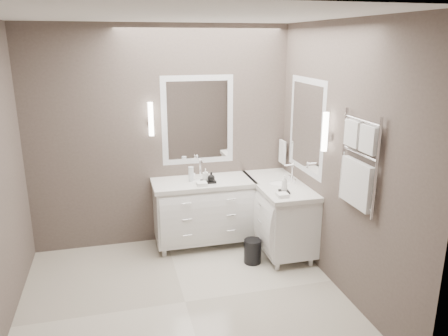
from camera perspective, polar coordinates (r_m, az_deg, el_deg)
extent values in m
cube|color=beige|center=(4.56, -5.09, -17.08)|extent=(3.20, 3.00, 0.01)
cube|color=white|center=(3.81, -6.17, 19.35)|extent=(3.20, 3.00, 0.01)
cube|color=#534842|center=(5.42, -8.12, 3.93)|extent=(3.20, 0.01, 2.70)
cube|color=#534842|center=(2.60, -0.20, -9.89)|extent=(3.20, 0.01, 2.70)
cube|color=#534842|center=(4.50, 15.04, 0.96)|extent=(0.01, 3.00, 2.70)
cube|color=white|center=(5.49, -2.71, -5.61)|extent=(1.20, 0.55, 0.70)
cube|color=silver|center=(5.36, -2.76, -1.89)|extent=(1.24, 0.59, 0.05)
ellipsoid|color=white|center=(5.37, -2.76, -2.04)|extent=(0.36, 0.28, 0.12)
cylinder|color=white|center=(5.47, -3.13, -0.04)|extent=(0.02, 0.02, 0.22)
cube|color=white|center=(5.44, 7.12, -5.95)|extent=(0.55, 1.20, 0.70)
cube|color=silver|center=(5.31, 7.26, -2.20)|extent=(0.59, 1.24, 0.05)
ellipsoid|color=white|center=(5.31, 7.26, -2.35)|extent=(0.36, 0.28, 0.12)
cylinder|color=white|center=(5.33, 8.92, -0.67)|extent=(0.02, 0.02, 0.22)
cube|color=white|center=(5.43, -3.44, 6.24)|extent=(0.90, 0.02, 1.10)
cube|color=white|center=(5.43, -3.44, 6.24)|extent=(0.77, 0.02, 0.96)
cube|color=white|center=(5.14, 10.70, 5.40)|extent=(0.02, 0.90, 1.10)
cube|color=white|center=(5.14, 10.70, 5.40)|extent=(0.02, 0.90, 0.96)
cube|color=white|center=(5.29, -9.51, 5.78)|extent=(0.05, 0.05, 0.10)
cylinder|color=white|center=(5.28, -9.53, 6.31)|extent=(0.06, 0.06, 0.40)
cube|color=white|center=(4.60, 13.02, 4.01)|extent=(0.05, 0.05, 0.10)
cylinder|color=white|center=(4.59, 13.06, 4.62)|extent=(0.06, 0.06, 0.40)
cylinder|color=white|center=(5.68, 7.78, 3.48)|extent=(0.02, 0.22, 0.02)
cube|color=white|center=(5.71, 7.63, 2.11)|extent=(0.03, 0.17, 0.30)
cylinder|color=white|center=(3.90, 19.31, -0.22)|extent=(0.03, 0.03, 0.90)
cylinder|color=white|center=(4.34, 15.36, 1.77)|extent=(0.03, 0.03, 0.90)
cube|color=white|center=(3.96, 18.41, 3.55)|extent=(0.06, 0.22, 0.24)
cube|color=white|center=(4.17, 16.51, 4.33)|extent=(0.06, 0.22, 0.24)
cube|color=white|center=(4.17, 16.93, -1.96)|extent=(0.06, 0.46, 0.42)
cylinder|color=black|center=(5.18, 3.75, -10.78)|extent=(0.25, 0.25, 0.28)
cube|color=black|center=(5.27, -2.06, -1.77)|extent=(0.17, 0.13, 0.03)
cube|color=black|center=(4.96, 7.87, -3.10)|extent=(0.12, 0.15, 0.02)
cylinder|color=silver|center=(5.30, -4.32, -0.80)|extent=(0.07, 0.07, 0.18)
imported|color=white|center=(5.26, -2.44, -0.84)|extent=(0.07, 0.07, 0.14)
imported|color=black|center=(5.23, -1.68, -1.12)|extent=(0.11, 0.11, 0.11)
imported|color=white|center=(4.93, 7.92, -1.98)|extent=(0.08, 0.08, 0.18)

